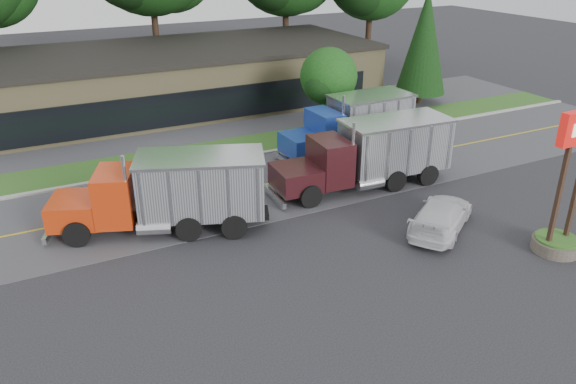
% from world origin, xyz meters
% --- Properties ---
extents(ground, '(140.00, 140.00, 0.00)m').
position_xyz_m(ground, '(0.00, 0.00, 0.00)').
color(ground, '#38383E').
rests_on(ground, ground).
extents(road, '(60.00, 8.00, 0.02)m').
position_xyz_m(road, '(0.00, 9.00, 0.00)').
color(road, slate).
rests_on(road, ground).
extents(center_line, '(60.00, 0.12, 0.01)m').
position_xyz_m(center_line, '(0.00, 9.00, 0.00)').
color(center_line, gold).
rests_on(center_line, ground).
extents(curb, '(60.00, 0.30, 0.12)m').
position_xyz_m(curb, '(0.00, 13.20, 0.00)').
color(curb, '#9E9E99').
rests_on(curb, ground).
extents(grass_verge, '(60.00, 3.40, 0.03)m').
position_xyz_m(grass_verge, '(0.00, 15.00, 0.00)').
color(grass_verge, '#35561D').
rests_on(grass_verge, ground).
extents(far_parking, '(60.00, 7.00, 0.02)m').
position_xyz_m(far_parking, '(0.00, 20.00, 0.00)').
color(far_parking, slate).
rests_on(far_parking, ground).
extents(strip_mall, '(32.00, 12.00, 4.00)m').
position_xyz_m(strip_mall, '(2.00, 26.00, 2.00)').
color(strip_mall, '#918359').
rests_on(strip_mall, ground).
extents(bilo_sign, '(2.20, 1.90, 5.95)m').
position_xyz_m(bilo_sign, '(10.50, -2.50, 2.02)').
color(bilo_sign, '#6B6054').
rests_on(bilo_sign, ground).
extents(evergreen_right, '(3.75, 3.75, 8.53)m').
position_xyz_m(evergreen_right, '(20.00, 18.00, 4.69)').
color(evergreen_right, '#382619').
rests_on(evergreen_right, ground).
extents(tree_verge, '(3.87, 3.64, 5.52)m').
position_xyz_m(tree_verge, '(10.06, 15.05, 3.50)').
color(tree_verge, '#382619').
rests_on(tree_verge, ground).
extents(dump_truck_red, '(9.36, 5.55, 3.36)m').
position_xyz_m(dump_truck_red, '(-2.83, 6.41, 1.81)').
color(dump_truck_red, black).
rests_on(dump_truck_red, ground).
extents(dump_truck_blue, '(8.16, 2.82, 3.36)m').
position_xyz_m(dump_truck_blue, '(9.44, 11.00, 1.80)').
color(dump_truck_blue, black).
rests_on(dump_truck_blue, ground).
extents(dump_truck_maroon, '(9.60, 3.22, 3.36)m').
position_xyz_m(dump_truck_maroon, '(7.60, 6.48, 1.81)').
color(dump_truck_maroon, black).
rests_on(dump_truck_maroon, ground).
extents(rally_car, '(5.09, 4.37, 1.40)m').
position_xyz_m(rally_car, '(7.50, 1.06, 0.70)').
color(rally_car, silver).
rests_on(rally_car, ground).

